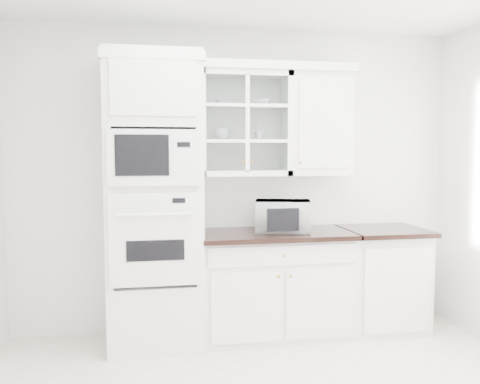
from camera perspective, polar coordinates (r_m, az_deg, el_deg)
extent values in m
cube|color=white|center=(4.61, -0.28, 1.33)|extent=(4.00, 0.02, 2.70)
cube|color=white|center=(4.24, -9.58, -1.06)|extent=(0.76, 0.65, 2.40)
cube|color=white|center=(3.95, -9.48, -5.31)|extent=(0.70, 0.03, 0.72)
cube|color=black|center=(3.94, -9.46, -6.50)|extent=(0.44, 0.01, 0.16)
cube|color=white|center=(3.89, -9.60, 3.80)|extent=(0.70, 0.03, 0.43)
cube|color=black|center=(3.87, -10.94, 4.08)|extent=(0.40, 0.01, 0.31)
cube|color=white|center=(4.54, 3.90, -10.41)|extent=(1.30, 0.60, 0.88)
cube|color=black|center=(4.40, 4.05, -4.73)|extent=(1.32, 0.67, 0.04)
cube|color=white|center=(4.87, 15.56, -9.51)|extent=(0.70, 0.60, 0.88)
cube|color=black|center=(4.75, 15.87, -4.22)|extent=(0.72, 0.67, 0.04)
cube|color=white|center=(4.46, 0.44, 7.64)|extent=(0.80, 0.33, 0.90)
cube|color=white|center=(4.46, 0.44, 5.71)|extent=(0.74, 0.29, 0.02)
cube|color=white|center=(4.47, 0.44, 9.56)|extent=(0.74, 0.29, 0.02)
cube|color=white|center=(4.63, 8.74, 7.48)|extent=(0.55, 0.33, 0.90)
cube|color=white|center=(4.47, -0.86, 13.89)|extent=(2.14, 0.38, 0.07)
imported|color=white|center=(4.41, 4.82, -2.68)|extent=(0.55, 0.49, 0.27)
imported|color=white|center=(4.46, -1.60, 10.00)|extent=(0.20, 0.20, 0.05)
imported|color=white|center=(4.50, 2.33, 10.02)|extent=(0.19, 0.19, 0.06)
imported|color=white|center=(4.43, -2.07, 6.48)|extent=(0.15, 0.15, 0.10)
imported|color=white|center=(4.50, 2.16, 6.34)|extent=(0.10, 0.10, 0.08)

